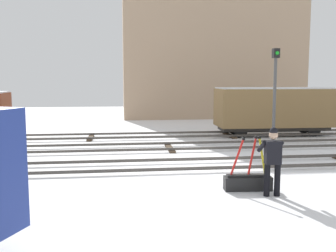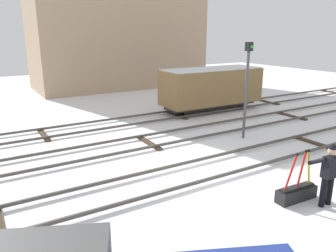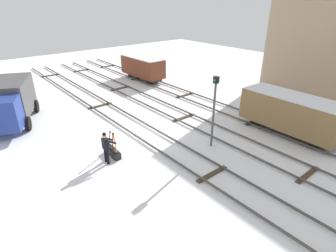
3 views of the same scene
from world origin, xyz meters
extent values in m
plane|color=white|center=(0.00, 0.00, 0.00)|extent=(60.00, 60.00, 0.00)
cube|color=#4C4742|center=(0.00, -0.72, 0.13)|extent=(44.00, 0.07, 0.10)
cube|color=#4C4742|center=(0.00, 0.72, 0.13)|extent=(44.00, 0.07, 0.10)
cube|color=#423323|center=(-17.60, 0.00, 0.04)|extent=(0.24, 1.94, 0.08)
cube|color=#423323|center=(-5.87, 0.00, 0.04)|extent=(0.24, 1.94, 0.08)
cube|color=#423323|center=(5.87, 0.00, 0.04)|extent=(0.24, 1.94, 0.08)
cube|color=#4C4742|center=(0.00, 2.78, 0.13)|extent=(44.00, 0.07, 0.10)
cube|color=#4C4742|center=(0.00, 4.22, 0.13)|extent=(44.00, 0.07, 0.10)
cube|color=#423323|center=(-17.60, 3.50, 0.04)|extent=(0.24, 1.94, 0.08)
cube|color=#423323|center=(-8.80, 3.50, 0.04)|extent=(0.24, 1.94, 0.08)
cube|color=#423323|center=(0.00, 3.50, 0.04)|extent=(0.24, 1.94, 0.08)
cube|color=#423323|center=(8.80, 3.50, 0.04)|extent=(0.24, 1.94, 0.08)
cube|color=#4C4742|center=(0.00, 6.14, 0.13)|extent=(44.00, 0.07, 0.10)
cube|color=#4C4742|center=(0.00, 7.58, 0.13)|extent=(44.00, 0.07, 0.10)
cube|color=#423323|center=(-17.60, 6.86, 0.04)|extent=(0.24, 1.94, 0.08)
cube|color=#423323|center=(-10.56, 6.86, 0.04)|extent=(0.24, 1.94, 0.08)
cube|color=#423323|center=(-3.52, 6.86, 0.04)|extent=(0.24, 1.94, 0.08)
cube|color=#423323|center=(3.52, 6.86, 0.04)|extent=(0.24, 1.94, 0.08)
cube|color=black|center=(1.27, -2.79, 0.18)|extent=(1.26, 0.44, 0.36)
cube|color=black|center=(1.27, -2.79, 0.39)|extent=(1.13, 0.27, 0.06)
cylinder|color=red|center=(0.97, -2.77, 0.86)|extent=(0.38, 0.08, 1.02)
sphere|color=black|center=(1.13, -2.78, 1.36)|extent=(0.09, 0.09, 0.09)
cylinder|color=red|center=(1.37, -2.79, 0.88)|extent=(0.25, 0.07, 1.04)
sphere|color=black|center=(1.46, -2.80, 1.39)|extent=(0.09, 0.09, 0.09)
cylinder|color=yellow|center=(1.64, -2.81, 0.88)|extent=(0.25, 0.07, 1.04)
sphere|color=black|center=(1.55, -2.81, 1.39)|extent=(0.09, 0.09, 0.09)
cylinder|color=black|center=(1.56, -3.37, 0.41)|extent=(0.15, 0.15, 0.81)
cylinder|color=black|center=(1.82, -3.38, 0.41)|extent=(0.15, 0.15, 0.81)
cube|color=black|center=(1.69, -3.38, 1.10)|extent=(0.39, 0.26, 0.57)
sphere|color=tan|center=(1.69, -3.38, 1.54)|extent=(0.22, 0.22, 0.22)
sphere|color=black|center=(1.69, -3.38, 1.63)|extent=(0.20, 0.20, 0.20)
cylinder|color=black|center=(1.50, -3.13, 1.21)|extent=(0.14, 0.53, 0.37)
cylinder|color=black|center=(1.92, -3.15, 1.21)|extent=(0.14, 0.53, 0.36)
cube|color=navy|center=(-4.77, -6.74, 1.50)|extent=(2.59, 2.69, 1.90)
cube|color=#4C4C4C|center=(-7.26, -5.62, 1.67)|extent=(4.49, 3.62, 2.23)
cylinder|color=black|center=(-4.89, -5.46, 0.45)|extent=(0.92, 0.60, 0.90)
cylinder|color=black|center=(-8.72, -6.20, 0.45)|extent=(0.92, 0.60, 0.90)
cylinder|color=black|center=(-7.80, -4.16, 0.45)|extent=(0.92, 0.60, 0.90)
cylinder|color=#4C4C4C|center=(3.91, 2.06, 1.85)|extent=(0.12, 0.12, 3.71)
cube|color=black|center=(3.91, 2.06, 3.89)|extent=(0.24, 0.24, 0.36)
sphere|color=green|center=(3.91, 1.93, 3.89)|extent=(0.14, 0.14, 0.14)
cube|color=#2D2B28|center=(-9.93, 6.86, 0.40)|extent=(4.81, 1.28, 0.20)
cube|color=brown|center=(-9.93, 6.86, 1.38)|extent=(5.09, 2.06, 1.76)
cube|color=white|center=(-9.93, 6.86, 2.29)|extent=(4.99, 1.98, 0.06)
cylinder|color=black|center=(-11.55, 6.29, 0.35)|extent=(0.70, 0.12, 0.70)
cylinder|color=black|center=(-11.58, 7.34, 0.35)|extent=(0.70, 0.12, 0.70)
cylinder|color=black|center=(-8.28, 6.38, 0.35)|extent=(0.70, 0.12, 0.70)
cylinder|color=black|center=(-8.31, 7.43, 0.35)|extent=(0.70, 0.12, 0.70)
cube|color=#2D2B28|center=(5.87, 6.86, 0.40)|extent=(5.65, 1.33, 0.20)
cube|color=olive|center=(5.87, 6.86, 1.46)|extent=(5.96, 2.18, 1.92)
cube|color=white|center=(5.87, 6.86, 2.45)|extent=(5.84, 2.09, 0.06)
cylinder|color=black|center=(3.93, 6.31, 0.35)|extent=(0.70, 0.11, 0.70)
cylinder|color=black|center=(3.95, 7.46, 0.35)|extent=(0.70, 0.11, 0.70)
cylinder|color=black|center=(7.79, 6.26, 0.35)|extent=(0.70, 0.11, 0.70)
cylinder|color=black|center=(7.80, 7.41, 0.35)|extent=(0.70, 0.11, 0.70)
camera|label=1|loc=(-2.00, -12.41, 2.87)|focal=41.62mm
camera|label=2|loc=(-5.91, -7.95, 4.44)|focal=35.05mm
camera|label=3|loc=(12.85, -8.44, 7.71)|focal=28.99mm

